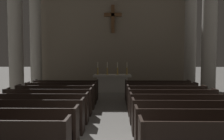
{
  "coord_description": "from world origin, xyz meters",
  "views": [
    {
      "loc": [
        0.23,
        -4.23,
        2.09
      ],
      "look_at": [
        0.0,
        8.15,
        1.34
      ],
      "focal_mm": 37.2,
      "sensor_mm": 36.0,
      "label": 1
    }
  ],
  "objects_px": {
    "pew_left_row_7": "(61,93)",
    "altar": "(112,83)",
    "pew_right_row_5": "(172,102)",
    "column_right_third": "(209,23)",
    "pew_left_row_3": "(27,116)",
    "pew_left_row_6": "(56,97)",
    "pew_left_row_4": "(39,108)",
    "candlestick_inner_right": "(117,71)",
    "pew_right_row_4": "(179,108)",
    "pew_right_row_7": "(161,93)",
    "column_right_fourth": "(190,30)",
    "candlestick_inner_left": "(107,70)",
    "pew_right_row_2": "(203,128)",
    "column_left_fourth": "(36,30)",
    "column_left_third": "(15,24)",
    "pew_left_row_5": "(48,102)",
    "candlestick_outer_right": "(127,71)",
    "pew_right_row_3": "(189,117)",
    "pew_right_row_6": "(166,97)",
    "candlestick_outer_left": "(98,70)",
    "pew_left_row_8": "(66,90)",
    "pew_left_row_2": "(11,127)",
    "pew_right_row_8": "(157,90)"
  },
  "relations": [
    {
      "from": "pew_left_row_7",
      "to": "altar",
      "type": "height_order",
      "value": "altar"
    },
    {
      "from": "pew_right_row_5",
      "to": "column_right_third",
      "type": "distance_m",
      "value": 5.31
    },
    {
      "from": "pew_left_row_3",
      "to": "pew_left_row_6",
      "type": "height_order",
      "value": "same"
    },
    {
      "from": "pew_left_row_4",
      "to": "candlestick_inner_right",
      "type": "distance_m",
      "value": 6.88
    },
    {
      "from": "pew_right_row_4",
      "to": "pew_right_row_7",
      "type": "bearing_deg",
      "value": 90.0
    },
    {
      "from": "column_right_fourth",
      "to": "candlestick_inner_left",
      "type": "bearing_deg",
      "value": -170.62
    },
    {
      "from": "pew_right_row_2",
      "to": "column_left_fourth",
      "type": "height_order",
      "value": "column_left_fourth"
    },
    {
      "from": "pew_right_row_2",
      "to": "column_right_fourth",
      "type": "xyz_separation_m",
      "value": [
        2.57,
        9.15,
        3.21
      ]
    },
    {
      "from": "pew_right_row_4",
      "to": "column_left_third",
      "type": "xyz_separation_m",
      "value": [
        -6.93,
        4.33,
        3.21
      ]
    },
    {
      "from": "pew_left_row_5",
      "to": "candlestick_outer_right",
      "type": "relative_size",
      "value": 4.22
    },
    {
      "from": "pew_left_row_5",
      "to": "column_right_third",
      "type": "xyz_separation_m",
      "value": [
        6.93,
        3.36,
        3.21
      ]
    },
    {
      "from": "pew_right_row_7",
      "to": "altar",
      "type": "bearing_deg",
      "value": 122.16
    },
    {
      "from": "pew_left_row_4",
      "to": "pew_right_row_3",
      "type": "height_order",
      "value": "same"
    },
    {
      "from": "pew_right_row_6",
      "to": "column_left_third",
      "type": "bearing_deg",
      "value": 160.99
    },
    {
      "from": "pew_right_row_3",
      "to": "pew_right_row_7",
      "type": "xyz_separation_m",
      "value": [
        0.0,
        3.88,
        0.0
      ]
    },
    {
      "from": "pew_left_row_4",
      "to": "column_right_fourth",
      "type": "bearing_deg",
      "value": 46.15
    },
    {
      "from": "pew_right_row_7",
      "to": "candlestick_outer_left",
      "type": "height_order",
      "value": "candlestick_outer_left"
    },
    {
      "from": "pew_left_row_8",
      "to": "altar",
      "type": "bearing_deg",
      "value": 48.85
    },
    {
      "from": "candlestick_inner_left",
      "to": "pew_right_row_6",
      "type": "bearing_deg",
      "value": -60.8
    },
    {
      "from": "pew_left_row_5",
      "to": "pew_left_row_7",
      "type": "height_order",
      "value": "same"
    },
    {
      "from": "pew_left_row_2",
      "to": "column_right_fourth",
      "type": "xyz_separation_m",
      "value": [
        6.93,
        9.15,
        3.21
      ]
    },
    {
      "from": "pew_left_row_2",
      "to": "pew_right_row_8",
      "type": "xyz_separation_m",
      "value": [
        4.36,
        5.83,
        0.0
      ]
    },
    {
      "from": "pew_left_row_6",
      "to": "candlestick_outer_right",
      "type": "xyz_separation_m",
      "value": [
        3.03,
        4.43,
        0.77
      ]
    },
    {
      "from": "pew_left_row_4",
      "to": "pew_right_row_6",
      "type": "height_order",
      "value": "same"
    },
    {
      "from": "pew_left_row_2",
      "to": "candlestick_outer_left",
      "type": "distance_m",
      "value": 8.46
    },
    {
      "from": "pew_right_row_2",
      "to": "candlestick_inner_left",
      "type": "height_order",
      "value": "candlestick_inner_left"
    },
    {
      "from": "pew_left_row_5",
      "to": "candlestick_outer_left",
      "type": "bearing_deg",
      "value": 76.2
    },
    {
      "from": "pew_left_row_6",
      "to": "column_right_third",
      "type": "relative_size",
      "value": 0.4
    },
    {
      "from": "pew_right_row_6",
      "to": "column_right_fourth",
      "type": "distance_m",
      "value": 6.68
    },
    {
      "from": "column_left_fourth",
      "to": "pew_left_row_8",
      "type": "bearing_deg",
      "value": -52.29
    },
    {
      "from": "column_right_third",
      "to": "pew_right_row_6",
      "type": "bearing_deg",
      "value": -137.13
    },
    {
      "from": "pew_right_row_2",
      "to": "pew_right_row_3",
      "type": "relative_size",
      "value": 1.0
    },
    {
      "from": "pew_left_row_4",
      "to": "pew_right_row_6",
      "type": "xyz_separation_m",
      "value": [
        4.36,
        1.94,
        0.0
      ]
    },
    {
      "from": "column_right_third",
      "to": "candlestick_inner_right",
      "type": "relative_size",
      "value": 10.43
    },
    {
      "from": "pew_right_row_7",
      "to": "column_right_third",
      "type": "bearing_deg",
      "value": 28.84
    },
    {
      "from": "pew_right_row_5",
      "to": "candlestick_inner_left",
      "type": "bearing_deg",
      "value": 114.63
    },
    {
      "from": "pew_right_row_2",
      "to": "candlestick_inner_right",
      "type": "distance_m",
      "value": 8.56
    },
    {
      "from": "pew_right_row_5",
      "to": "column_left_fourth",
      "type": "distance_m",
      "value": 9.86
    },
    {
      "from": "column_right_third",
      "to": "column_left_fourth",
      "type": "relative_size",
      "value": 1.0
    },
    {
      "from": "column_left_third",
      "to": "column_right_fourth",
      "type": "bearing_deg",
      "value": 16.87
    },
    {
      "from": "pew_left_row_4",
      "to": "candlestick_inner_left",
      "type": "bearing_deg",
      "value": 73.59
    },
    {
      "from": "pew_right_row_2",
      "to": "pew_right_row_4",
      "type": "bearing_deg",
      "value": 90.0
    },
    {
      "from": "pew_left_row_2",
      "to": "altar",
      "type": "distance_m",
      "value": 8.6
    },
    {
      "from": "pew_left_row_4",
      "to": "pew_right_row_5",
      "type": "height_order",
      "value": "same"
    },
    {
      "from": "pew_left_row_7",
      "to": "pew_right_row_8",
      "type": "height_order",
      "value": "same"
    },
    {
      "from": "pew_left_row_2",
      "to": "candlestick_inner_right",
      "type": "relative_size",
      "value": 4.22
    },
    {
      "from": "pew_right_row_5",
      "to": "candlestick_outer_right",
      "type": "bearing_deg",
      "value": 103.8
    },
    {
      "from": "candlestick_outer_left",
      "to": "candlestick_inner_right",
      "type": "height_order",
      "value": "same"
    },
    {
      "from": "pew_right_row_2",
      "to": "candlestick_inner_right",
      "type": "xyz_separation_m",
      "value": [
        -1.88,
        8.32,
        0.77
      ]
    },
    {
      "from": "pew_left_row_8",
      "to": "pew_right_row_3",
      "type": "bearing_deg",
      "value": -48.11
    }
  ]
}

